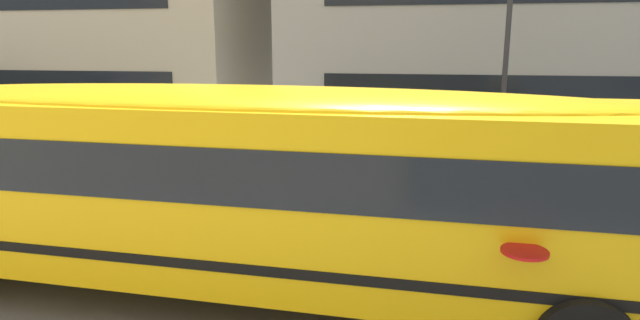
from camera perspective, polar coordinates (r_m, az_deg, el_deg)
name	(u,v)px	position (r m, az deg, el deg)	size (l,w,h in m)	color
ground_plane	(316,247)	(9.11, -0.39, -9.42)	(400.00, 400.00, 0.00)	#54514F
sidewalk_far	(363,158)	(16.04, 4.70, 0.16)	(120.00, 3.00, 0.01)	gray
lane_centreline	(316,247)	(9.11, -0.39, -9.40)	(110.00, 0.16, 0.01)	silver
school_bus	(249,175)	(7.02, -7.67, -1.60)	(12.87, 3.29, 2.86)	yellow
street_lamp	(510,8)	(15.08, 19.79, 15.20)	(0.44, 0.44, 6.80)	#38383D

